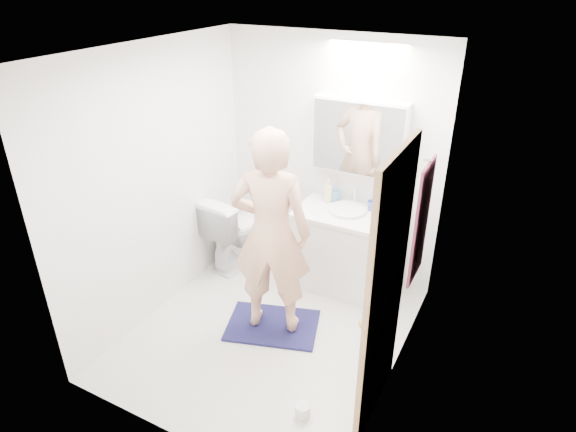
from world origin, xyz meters
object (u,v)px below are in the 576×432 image
Objects in this scene: soap_bottle_b at (335,194)px; toilet_paper_roll at (302,410)px; toothbrush_cup at (372,206)px; soap_bottle_a at (328,190)px; person at (271,234)px; vanity_cabinet at (344,252)px; toilet at (238,229)px; medicine_cabinet at (359,137)px.

soap_bottle_b is 2.10m from toilet_paper_roll.
toilet_paper_roll is at bearing -84.81° from toothbrush_cup.
toothbrush_cup is (0.45, 0.01, -0.07)m from soap_bottle_a.
person reaches higher than soap_bottle_b.
toilet_paper_roll is (0.17, -1.82, -0.82)m from toothbrush_cup.
vanity_cabinet is 8.18× the size of toilet_paper_roll.
toilet is at bearing -163.17° from soap_bottle_b.
soap_bottle_a is at bearing -166.80° from medicine_cabinet.
person is 1.09m from soap_bottle_b.
person reaches higher than toilet_paper_roll.
soap_bottle_b is at bearing -113.75° from person.
medicine_cabinet reaches higher than soap_bottle_b.
toilet_paper_roll is at bearing -79.09° from medicine_cabinet.
toilet is 2.20m from toilet_paper_roll.
medicine_cabinet reaches higher than toilet_paper_roll.
toothbrush_cup is at bearing 95.19° from toilet_paper_roll.
soap_bottle_b is (-0.19, 0.18, 0.51)m from vanity_cabinet.
person is at bearing -115.51° from toothbrush_cup.
toilet_paper_roll is at bearing 114.01° from person.
medicine_cabinet reaches higher than vanity_cabinet.
medicine_cabinet is 3.67× the size of soap_bottle_a.
vanity_cabinet is at bearing -167.25° from toilet.
medicine_cabinet is at bearing 88.80° from vanity_cabinet.
vanity_cabinet is 1.13m from medicine_cabinet.
person reaches higher than toothbrush_cup.
toilet is at bearing -163.78° from soap_bottle_a.
vanity_cabinet is 1.02× the size of medicine_cabinet.
person is 7.55× the size of soap_bottle_a.
soap_bottle_b is at bearing 24.98° from soap_bottle_a.
medicine_cabinet is 1.63m from toilet.
soap_bottle_a is (-0.25, 0.15, 0.55)m from vanity_cabinet.
toilet_paper_roll is (0.67, -0.76, -0.90)m from person.
soap_bottle_b reaches higher than toilet_paper_roll.
toilet_paper_roll is (0.55, -1.84, -0.85)m from soap_bottle_b.
toilet is 0.45× the size of person.
soap_bottle_b is at bearing -156.07° from toilet.
soap_bottle_a is (-0.26, -0.06, -0.56)m from medicine_cabinet.
toothbrush_cup is 2.00m from toilet_paper_roll.
medicine_cabinet is at bearing 100.91° from toilet_paper_roll.
toilet is at bearing -168.58° from toothbrush_cup.
toothbrush_cup is at bearing -161.48° from toilet.
toilet_paper_roll is at bearing -73.29° from soap_bottle_b.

